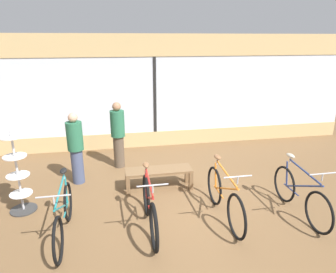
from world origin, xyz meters
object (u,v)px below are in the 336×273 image
bicycle_right (224,197)px  customer_by_window (118,134)px  bicycle_far_right (300,194)px  accessory_rack (19,179)px  bicycle_far_left (63,216)px  display_bench (159,173)px  customer_near_rack (76,147)px  bicycle_left (150,208)px

bicycle_right → customer_by_window: size_ratio=1.10×
bicycle_right → bicycle_far_right: (1.38, -0.14, -0.01)m
accessory_rack → bicycle_far_left: bearing=-47.7°
bicycle_far_right → customer_by_window: bearing=138.5°
display_bench → customer_near_rack: 1.88m
bicycle_right → accessory_rack: accessory_rack is taller
customer_near_rack → customer_by_window: customer_by_window is taller
bicycle_far_right → bicycle_far_left: bearing=178.9°
customer_near_rack → customer_by_window: bearing=37.8°
bicycle_far_left → bicycle_right: size_ratio=0.98×
bicycle_far_right → customer_by_window: 4.21m
bicycle_left → accessory_rack: size_ratio=1.12×
bicycle_far_left → accessory_rack: size_ratio=1.14×
bicycle_far_left → bicycle_far_right: bearing=-1.1°
bicycle_far_left → bicycle_far_right: size_ratio=1.01×
accessory_rack → display_bench: accessory_rack is taller
accessory_rack → customer_near_rack: (0.91, 1.01, 0.19)m
display_bench → customer_by_window: (-0.79, 1.34, 0.49)m
bicycle_left → customer_by_window: 2.80m
bicycle_left → accessory_rack: accessory_rack is taller
customer_near_rack → bicycle_far_right: bearing=-26.9°
display_bench → customer_by_window: bearing=120.5°
bicycle_far_right → customer_by_window: (-3.14, 2.77, 0.46)m
accessory_rack → customer_near_rack: customer_near_rack is taller
bicycle_far_right → bicycle_right: bearing=174.4°
bicycle_left → accessory_rack: (-2.26, 1.01, 0.24)m
customer_by_window → accessory_rack: bearing=-136.8°
bicycle_far_left → accessory_rack: accessory_rack is taller
bicycle_far_left → bicycle_far_right: bicycle_far_right is taller
bicycle_right → bicycle_far_right: bearing=-5.6°
bicycle_right → customer_by_window: customer_by_window is taller
bicycle_right → customer_by_window: bearing=123.6°
bicycle_far_left → customer_near_rack: bearing=89.1°
customer_near_rack → customer_by_window: 1.17m
bicycle_right → bicycle_far_left: bearing=-178.8°
bicycle_left → display_bench: bicycle_left is taller
bicycle_far_right → customer_by_window: customer_by_window is taller
display_bench → accessory_rack: bearing=-171.7°
bicycle_far_right → display_bench: 2.75m
bicycle_far_left → display_bench: size_ratio=1.26×
bicycle_left → display_bench: (0.37, 1.39, -0.03)m
bicycle_far_right → customer_by_window: size_ratio=1.06×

